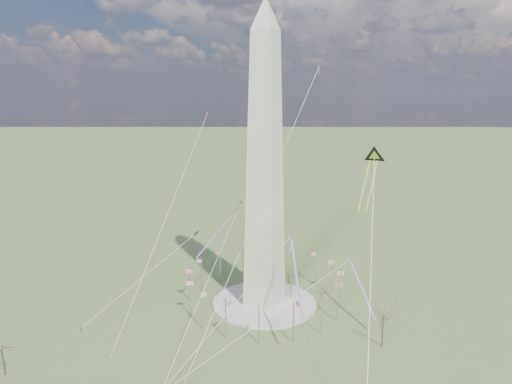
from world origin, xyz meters
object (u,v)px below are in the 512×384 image
at_px(washington_monument, 265,168).
at_px(person_west, 81,330).
at_px(kite_delta_black, 374,159).
at_px(tree_near, 384,313).

xyz_separation_m(washington_monument, person_west, (-41.45, -43.04, -47.14)).
relative_size(washington_monument, kite_delta_black, 5.16).
bearing_deg(kite_delta_black, tree_near, 118.75).
xyz_separation_m(person_west, kite_delta_black, (75.82, 46.04, 51.89)).
xyz_separation_m(tree_near, kite_delta_black, (-7.95, 12.17, 42.18)).
bearing_deg(person_west, tree_near, -123.03).
bearing_deg(tree_near, person_west, -157.98).
distance_m(washington_monument, kite_delta_black, 34.82).
bearing_deg(person_west, washington_monument, -98.97).
xyz_separation_m(washington_monument, kite_delta_black, (34.37, 3.00, 4.75)).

